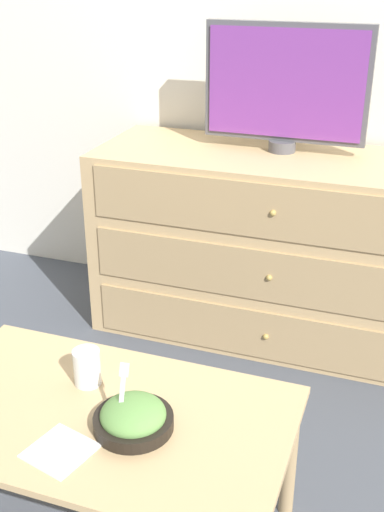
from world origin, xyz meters
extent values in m
plane|color=#474C56|center=(0.00, 0.00, 0.00)|extent=(12.00, 12.00, 0.00)
cube|color=white|center=(0.00, 0.03, 1.30)|extent=(12.00, 0.05, 2.60)
cube|color=tan|center=(0.12, -0.32, 0.41)|extent=(1.62, 0.57, 0.82)
cube|color=tan|center=(0.12, -0.61, 0.14)|extent=(1.49, 0.01, 0.22)
sphere|color=tan|center=(0.12, -0.61, 0.14)|extent=(0.02, 0.02, 0.02)
cube|color=tan|center=(0.12, -0.61, 0.41)|extent=(1.49, 0.01, 0.22)
sphere|color=tan|center=(0.12, -0.61, 0.41)|extent=(0.02, 0.02, 0.02)
cube|color=tan|center=(0.12, -0.61, 0.68)|extent=(1.49, 0.01, 0.22)
sphere|color=tan|center=(0.12, -0.61, 0.68)|extent=(0.02, 0.02, 0.02)
cylinder|color=#515156|center=(0.07, -0.25, 0.84)|extent=(0.11, 0.11, 0.05)
cube|color=#515156|center=(0.07, -0.24, 1.10)|extent=(0.67, 0.04, 0.46)
cube|color=#7A3893|center=(0.07, -0.27, 1.10)|extent=(0.63, 0.01, 0.42)
cube|color=tan|center=(-0.11, -1.62, 0.44)|extent=(1.02, 0.60, 0.02)
cylinder|color=tan|center=(-0.58, -1.36, 0.21)|extent=(0.04, 0.04, 0.43)
cylinder|color=tan|center=(0.37, -1.36, 0.21)|extent=(0.04, 0.04, 0.43)
cylinder|color=black|center=(0.00, -1.64, 0.47)|extent=(0.21, 0.21, 0.04)
ellipsoid|color=#66994C|center=(0.00, -1.64, 0.49)|extent=(0.17, 0.17, 0.08)
cube|color=silver|center=(-0.03, -1.65, 0.54)|extent=(0.02, 0.07, 0.13)
cube|color=silver|center=(-0.03, -1.61, 0.60)|extent=(0.03, 0.02, 0.03)
cylinder|color=white|center=(-0.20, -1.51, 0.48)|extent=(0.07, 0.07, 0.07)
cylinder|color=white|center=(-0.20, -1.51, 0.50)|extent=(0.08, 0.08, 0.11)
cube|color=white|center=(-0.14, -1.79, 0.45)|extent=(0.18, 0.18, 0.00)
camera|label=1|loc=(0.58, -2.83, 1.56)|focal=45.00mm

